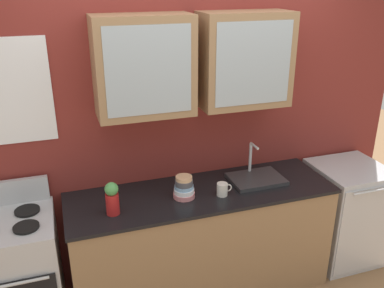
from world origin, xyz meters
name	(u,v)px	position (x,y,z in m)	size (l,w,h in m)	color
ground_plane	(201,286)	(0.00, 0.00, 0.00)	(10.00, 10.00, 0.00)	#936B47
back_wall_unit	(188,102)	(0.00, 0.32, 1.50)	(3.71, 0.42, 2.81)	maroon
counter	(202,241)	(0.00, 0.00, 0.45)	(2.03, 0.63, 0.89)	#93704C
stove_range	(15,277)	(-1.38, 0.00, 0.45)	(0.61, 0.61, 1.07)	silver
sink_faucet	(256,178)	(0.47, 0.04, 0.91)	(0.42, 0.31, 0.28)	#2D2D30
bowl_stack	(184,188)	(-0.16, -0.04, 0.97)	(0.16, 0.16, 0.17)	#D87F84
vase	(112,198)	(-0.68, -0.10, 1.01)	(0.09, 0.09, 0.24)	#B21E1E
cup_near_sink	(222,189)	(0.12, -0.10, 0.94)	(0.12, 0.08, 0.10)	silver
dishwasher	(345,213)	(1.35, 0.00, 0.45)	(0.59, 0.62, 0.89)	silver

